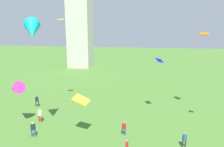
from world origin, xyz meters
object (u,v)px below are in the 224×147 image
at_px(person_3, 124,128).
at_px(person_4, 127,147).
at_px(kite_flying_0, 81,100).
at_px(kite_flying_4, 61,19).
at_px(person_0, 184,139).
at_px(kite_flying_2, 204,34).
at_px(kite_flying_3, 159,60).
at_px(kite_flying_5, 15,88).
at_px(person_2, 40,115).
at_px(kite_flying_1, 32,30).
at_px(person_1, 33,128).
at_px(person_5, 37,100).

bearing_deg(person_3, person_4, 123.86).
distance_m(kite_flying_0, kite_flying_4, 13.18).
height_order(person_0, kite_flying_2, kite_flying_2).
height_order(kite_flying_0, kite_flying_3, kite_flying_3).
relative_size(person_0, kite_flying_4, 1.37).
bearing_deg(person_0, person_4, 170.27).
xyz_separation_m(person_0, kite_flying_5, (-19.46, 1.97, 3.69)).
distance_m(person_3, kite_flying_3, 10.04).
bearing_deg(kite_flying_5, person_2, 140.19).
bearing_deg(person_3, kite_flying_1, 38.09).
xyz_separation_m(person_1, kite_flying_5, (-3.52, 2.63, 3.60)).
bearing_deg(kite_flying_0, kite_flying_1, -153.99).
bearing_deg(kite_flying_0, person_3, 20.78).
relative_size(person_5, kite_flying_2, 1.15).
xyz_separation_m(person_0, kite_flying_1, (-14.96, -0.91, 10.57)).
bearing_deg(kite_flying_2, person_2, 67.57).
height_order(person_2, kite_flying_4, kite_flying_4).
distance_m(kite_flying_2, kite_flying_4, 19.28).
height_order(person_3, kite_flying_5, kite_flying_5).
relative_size(person_0, kite_flying_3, 1.16).
relative_size(person_2, person_4, 1.07).
distance_m(person_2, kite_flying_3, 16.81).
height_order(person_1, kite_flying_2, kite_flying_2).
distance_m(person_1, person_2, 3.72).
bearing_deg(person_2, person_5, -49.40).
height_order(person_3, kite_flying_1, kite_flying_1).
bearing_deg(person_4, kite_flying_1, 80.66).
relative_size(person_1, kite_flying_0, 0.90).
height_order(person_2, kite_flying_3, kite_flying_3).
bearing_deg(kite_flying_1, kite_flying_4, 68.63).
bearing_deg(kite_flying_4, kite_flying_5, 27.56).
xyz_separation_m(person_3, kite_flying_4, (-9.91, 7.37, 11.97)).
xyz_separation_m(person_5, kite_flying_5, (0.69, -5.74, 3.61)).
height_order(person_0, kite_flying_0, kite_flying_0).
bearing_deg(kite_flying_5, kite_flying_2, 136.00).
bearing_deg(kite_flying_1, person_4, -37.04).
height_order(person_0, person_3, same).
bearing_deg(person_2, person_0, 177.98).
bearing_deg(kite_flying_4, kite_flying_2, 143.86).
height_order(person_4, kite_flying_4, kite_flying_4).
bearing_deg(person_1, kite_flying_5, -49.43).
xyz_separation_m(person_2, kite_flying_2, (20.10, 5.87, 9.96)).
relative_size(person_1, kite_flying_5, 0.59).
relative_size(person_3, kite_flying_4, 1.37).
relative_size(person_4, kite_flying_5, 0.56).
height_order(kite_flying_1, kite_flying_5, kite_flying_1).
bearing_deg(person_5, kite_flying_2, 149.01).
relative_size(person_0, kite_flying_2, 1.06).
xyz_separation_m(person_0, person_1, (-15.94, -0.65, 0.09)).
relative_size(person_5, kite_flying_0, 0.89).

